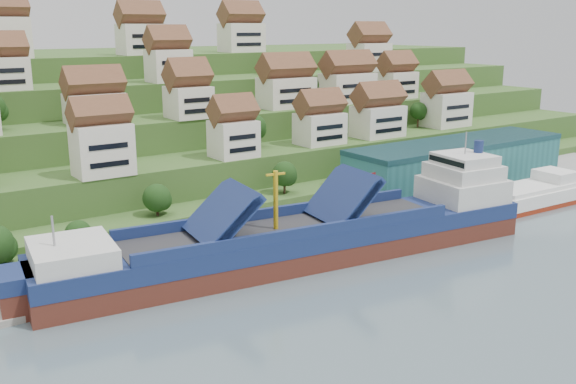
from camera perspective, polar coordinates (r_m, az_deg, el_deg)
ground at (r=113.43m, az=3.86°, el=-5.41°), size 300.00×300.00×0.00m
quay at (r=136.31m, az=6.49°, el=-1.55°), size 180.00×14.00×2.20m
hillside at (r=200.09m, az=-15.07°, el=5.99°), size 260.00×128.00×31.00m
hillside_village at (r=156.85m, az=-9.85°, el=8.84°), size 158.19×62.32×29.79m
hillside_trees at (r=137.40m, az=-12.29°, el=4.63°), size 141.60×62.29×31.74m
warehouse at (r=158.63m, az=14.80°, el=2.61°), size 60.00×15.00×10.00m
flagpole at (r=130.01m, az=7.39°, el=0.28°), size 1.28×0.16×8.00m
cargo_ship at (r=109.41m, az=2.15°, el=-4.15°), size 87.69×24.46×19.34m
second_ship at (r=153.01m, az=21.22°, el=-0.20°), size 26.90×10.85×7.70m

